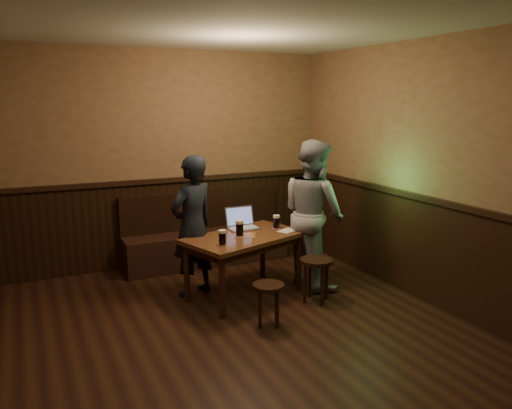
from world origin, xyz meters
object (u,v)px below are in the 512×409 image
object	(u,v)px
stool_right	(316,268)
pint_right	(276,222)
pint_mid	(240,228)
stool_left	(268,292)
pint_left	(222,237)
laptop	(242,223)
bench	(206,240)
person_suit	(193,226)
person_grey	(313,213)
pub_table	(245,243)

from	to	relation	value
stool_right	pint_right	bearing A→B (deg)	105.66
pint_mid	stool_left	bearing A→B (deg)	-92.85
pint_left	laptop	distance (m)	0.72
pint_right	stool_left	bearing A→B (deg)	-121.57
stool_left	stool_right	world-z (taller)	stool_right
bench	laptop	xyz separation A→B (m)	(0.10, -0.97, 0.45)
stool_right	person_suit	xyz separation A→B (m)	(-1.13, 0.77, 0.41)
person_suit	person_grey	xyz separation A→B (m)	(1.39, -0.27, 0.07)
person_suit	stool_right	bearing A→B (deg)	122.14
laptop	person_grey	distance (m)	0.85
pint_mid	person_suit	distance (m)	0.53
stool_right	pint_right	xyz separation A→B (m)	(-0.17, 0.61, 0.39)
stool_right	person_grey	xyz separation A→B (m)	(0.25, 0.49, 0.48)
pint_mid	person_suit	size ratio (longest dim) A/B	0.11
stool_left	pint_mid	distance (m)	0.90
stool_left	pint_left	world-z (taller)	pint_left
pint_mid	person_suit	xyz separation A→B (m)	(-0.44, 0.29, 0.00)
pint_mid	pint_right	distance (m)	0.54
person_grey	pint_mid	bearing A→B (deg)	85.23
bench	pint_left	bearing A→B (deg)	-103.20
pub_table	stool_left	world-z (taller)	pub_table
pub_table	bench	bearing A→B (deg)	71.56
person_grey	person_suit	bearing A→B (deg)	73.09
pint_right	person_grey	world-z (taller)	person_grey
pint_mid	pint_right	world-z (taller)	pint_mid
person_suit	person_grey	distance (m)	1.42
pint_left	stool_left	bearing A→B (deg)	-64.68
laptop	person_suit	distance (m)	0.61
pub_table	stool_left	xyz separation A→B (m)	(-0.10, -0.79, -0.27)
pint_left	bench	bearing A→B (deg)	76.80
pint_mid	bench	bearing A→B (deg)	87.24
stool_left	pint_right	distance (m)	1.16
stool_right	laptop	world-z (taller)	laptop
laptop	pint_mid	bearing A→B (deg)	-116.86
pint_left	stool_right	bearing A→B (deg)	-13.71
bench	stool_right	size ratio (longest dim) A/B	4.60
stool_right	laptop	distance (m)	1.03
bench	stool_left	world-z (taller)	bench
pub_table	stool_right	bearing A→B (deg)	-56.24
pint_mid	person_suit	bearing A→B (deg)	146.65
stool_left	person_grey	bearing A→B (deg)	38.94
bench	pint_right	world-z (taller)	bench
pint_mid	person_grey	bearing A→B (deg)	0.94
pub_table	stool_left	bearing A→B (deg)	-115.72
pub_table	stool_right	xyz separation A→B (m)	(0.63, -0.49, -0.22)
pint_left	person_suit	xyz separation A→B (m)	(-0.14, 0.53, 0.01)
person_grey	pint_right	bearing A→B (deg)	69.08
stool_left	pub_table	bearing A→B (deg)	82.72
stool_left	person_grey	xyz separation A→B (m)	(0.99, 0.80, 0.53)
stool_right	person_suit	world-z (taller)	person_suit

